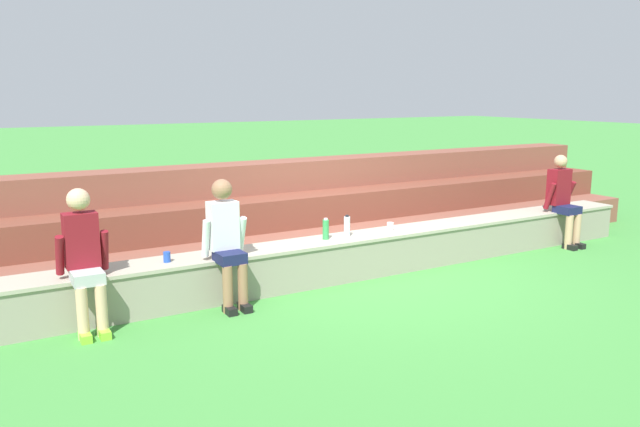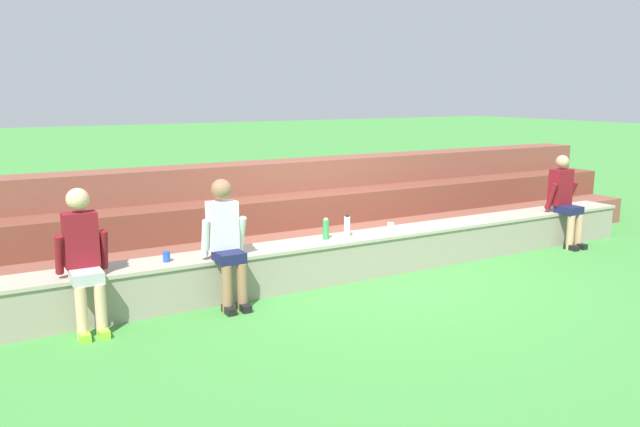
% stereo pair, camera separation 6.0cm
% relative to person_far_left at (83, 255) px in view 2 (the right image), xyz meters
% --- Properties ---
extents(ground_plane, '(80.00, 80.00, 0.00)m').
position_rel_person_far_left_xyz_m(ground_plane, '(3.57, -0.01, -0.77)').
color(ground_plane, '#428E3D').
extents(stone_seating_wall, '(9.38, 0.56, 0.53)m').
position_rel_person_far_left_xyz_m(stone_seating_wall, '(3.57, 0.26, -0.49)').
color(stone_seating_wall, gray).
rests_on(stone_seating_wall, ground).
extents(brick_bleachers, '(11.78, 1.79, 1.32)m').
position_rel_person_far_left_xyz_m(brick_bleachers, '(3.57, 1.78, -0.26)').
color(brick_bleachers, brown).
rests_on(brick_bleachers, ground).
extents(person_far_left, '(0.50, 0.59, 1.43)m').
position_rel_person_far_left_xyz_m(person_far_left, '(0.00, 0.00, 0.00)').
color(person_far_left, '#DBAD89').
rests_on(person_far_left, ground).
extents(person_left_of_center, '(0.50, 0.58, 1.42)m').
position_rel_person_far_left_xyz_m(person_left_of_center, '(1.49, -0.01, -0.00)').
color(person_left_of_center, '#996B4C').
rests_on(person_left_of_center, ground).
extents(person_center, '(0.52, 0.56, 1.41)m').
position_rel_person_far_left_xyz_m(person_center, '(7.05, 0.00, -0.02)').
color(person_center, tan).
rests_on(person_center, ground).
extents(water_bottle_mid_right, '(0.08, 0.08, 0.28)m').
position_rel_person_far_left_xyz_m(water_bottle_mid_right, '(3.27, 0.28, -0.11)').
color(water_bottle_mid_right, silver).
rests_on(water_bottle_mid_right, stone_seating_wall).
extents(water_bottle_center_gap, '(0.08, 0.08, 0.27)m').
position_rel_person_far_left_xyz_m(water_bottle_center_gap, '(2.95, 0.28, -0.11)').
color(water_bottle_center_gap, green).
rests_on(water_bottle_center_gap, stone_seating_wall).
extents(water_bottle_mid_left, '(0.08, 0.08, 0.21)m').
position_rel_person_far_left_xyz_m(water_bottle_mid_left, '(7.35, 0.24, -0.14)').
color(water_bottle_mid_left, green).
rests_on(water_bottle_mid_left, stone_seating_wall).
extents(plastic_cup_middle, '(0.08, 0.08, 0.11)m').
position_rel_person_far_left_xyz_m(plastic_cup_middle, '(0.89, 0.23, -0.18)').
color(plastic_cup_middle, blue).
rests_on(plastic_cup_middle, stone_seating_wall).
extents(plastic_cup_left_end, '(0.09, 0.09, 0.11)m').
position_rel_person_far_left_xyz_m(plastic_cup_left_end, '(3.96, 0.28, -0.19)').
color(plastic_cup_left_end, white).
rests_on(plastic_cup_left_end, stone_seating_wall).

